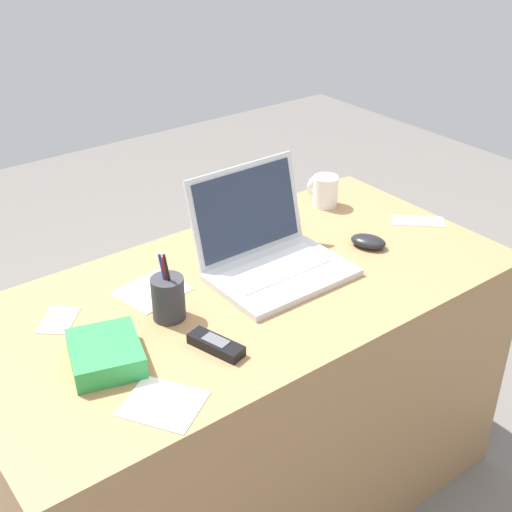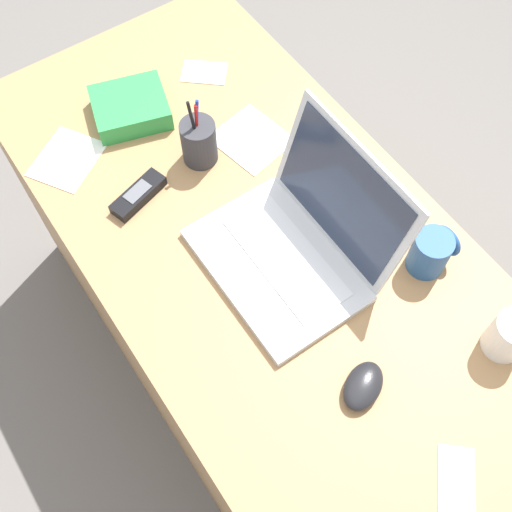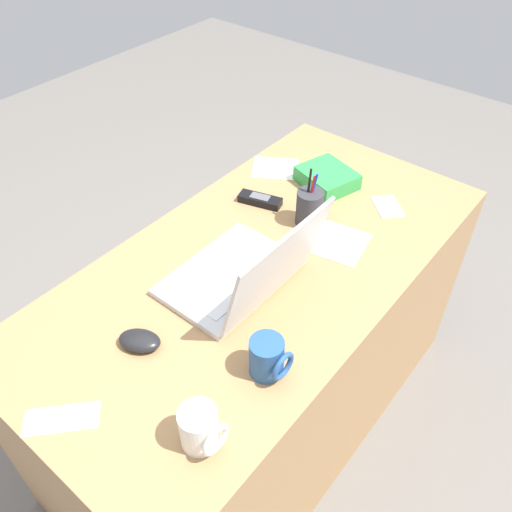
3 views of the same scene
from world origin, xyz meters
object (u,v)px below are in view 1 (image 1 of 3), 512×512
(computer_mouse, at_px, (368,241))
(pen_holder, at_px, (167,297))
(laptop, at_px, (270,253))
(cordless_phone, at_px, (216,345))
(snack_bag, at_px, (105,354))
(coffee_mug_white, at_px, (324,191))
(coffee_mug_tall, at_px, (271,209))

(computer_mouse, distance_m, pen_holder, 0.62)
(laptop, distance_m, pen_holder, 0.32)
(cordless_phone, xyz_separation_m, snack_bag, (-0.21, 0.10, 0.01))
(laptop, relative_size, computer_mouse, 3.50)
(laptop, height_order, pen_holder, laptop)
(coffee_mug_white, height_order, cordless_phone, coffee_mug_white)
(laptop, xyz_separation_m, coffee_mug_white, (0.38, 0.21, -0.00))
(cordless_phone, bearing_deg, snack_bag, 154.37)
(coffee_mug_white, distance_m, pen_holder, 0.74)
(laptop, relative_size, snack_bag, 2.10)
(coffee_mug_tall, relative_size, pen_holder, 0.54)
(coffee_mug_white, height_order, snack_bag, coffee_mug_white)
(pen_holder, xyz_separation_m, snack_bag, (-0.20, -0.07, -0.03))
(cordless_phone, bearing_deg, laptop, 32.70)
(computer_mouse, xyz_separation_m, coffee_mug_white, (0.08, 0.27, 0.03))
(pen_holder, bearing_deg, computer_mouse, -4.11)
(snack_bag, bearing_deg, coffee_mug_tall, 23.57)
(coffee_mug_tall, relative_size, snack_bag, 0.57)
(laptop, bearing_deg, coffee_mug_white, 28.68)
(computer_mouse, bearing_deg, cordless_phone, 167.16)
(cordless_phone, bearing_deg, coffee_mug_white, 30.52)
(computer_mouse, xyz_separation_m, cordless_phone, (-0.60, -0.13, -0.00))
(coffee_mug_white, bearing_deg, laptop, -151.32)
(coffee_mug_white, relative_size, snack_bag, 0.57)
(coffee_mug_tall, bearing_deg, snack_bag, -156.43)
(coffee_mug_white, xyz_separation_m, cordless_phone, (-0.68, -0.40, -0.04))
(snack_bag, bearing_deg, laptop, 10.24)
(coffee_mug_white, bearing_deg, computer_mouse, -107.00)
(computer_mouse, xyz_separation_m, coffee_mug_tall, (-0.13, 0.27, 0.03))
(coffee_mug_white, distance_m, snack_bag, 0.95)
(laptop, relative_size, pen_holder, 1.98)
(coffee_mug_tall, relative_size, cordless_phone, 0.68)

